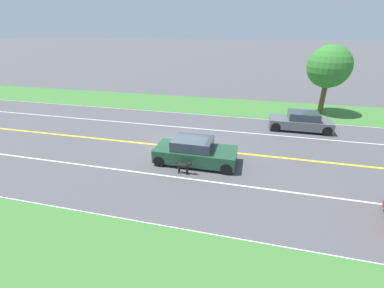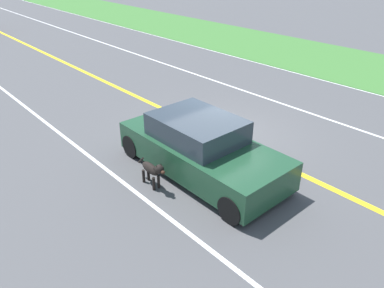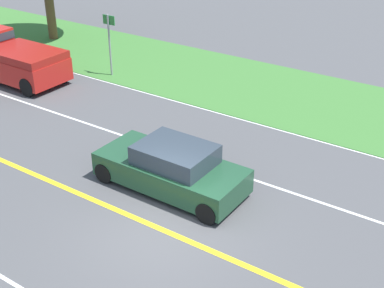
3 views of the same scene
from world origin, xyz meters
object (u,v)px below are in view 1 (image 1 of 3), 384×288
oncoming_car (301,121)px  roadside_tree_left_near (329,67)px  dog (185,166)px  ego_car (195,152)px

oncoming_car → roadside_tree_left_near: (-4.58, 2.24, 3.35)m
dog → oncoming_car: oncoming_car is taller
oncoming_car → roadside_tree_left_near: 6.10m
dog → ego_car: bearing=171.7°
dog → roadside_tree_left_near: roadside_tree_left_near is taller
ego_car → oncoming_car: bearing=137.4°
ego_car → roadside_tree_left_near: (-11.46, 8.57, 3.33)m
ego_car → dog: size_ratio=4.10×
dog → oncoming_car: 10.47m
ego_car → oncoming_car: ego_car is taller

